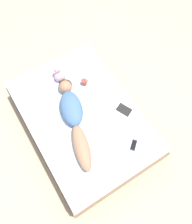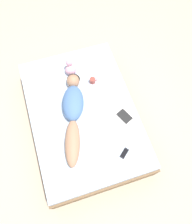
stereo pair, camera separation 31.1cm
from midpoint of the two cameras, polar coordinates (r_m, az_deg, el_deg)
The scene contains 7 objects.
ground_plane at distance 3.66m, azimuth -0.68°, elevation -3.44°, with size 12.00×12.00×0.00m, color #B7A88E.
bed at distance 3.41m, azimuth -0.73°, elevation -1.93°, with size 1.57×2.24×0.53m.
person at distance 3.07m, azimuth -3.19°, elevation 0.13°, with size 0.58×1.39×0.20m.
open_magazine at distance 3.14m, azimuth 8.92°, elevation -2.62°, with size 0.52×0.45×0.01m.
coffee_mug at distance 3.35m, azimuth 1.78°, elevation 7.95°, with size 0.12×0.08×0.09m.
cell_phone at distance 3.01m, azimuth 10.39°, elevation -10.90°, with size 0.16×0.15×0.01m.
plush_toy at distance 3.42m, azimuth -4.09°, elevation 11.04°, with size 0.17×0.19×0.23m.
Camera 2 is at (-0.20, -1.28, 3.43)m, focal length 35.00 mm.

